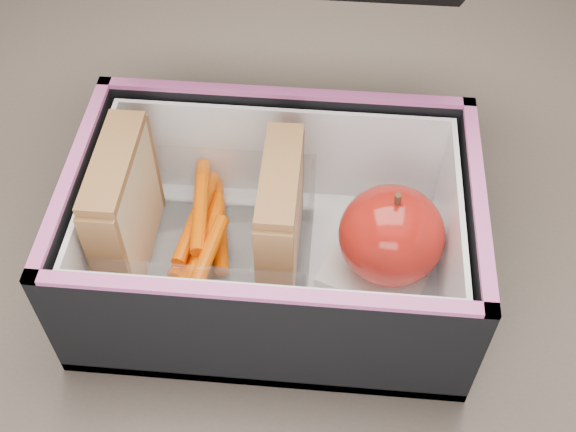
# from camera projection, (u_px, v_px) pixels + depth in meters

# --- Properties ---
(kitchen_table) EXTENTS (1.20, 0.80, 0.75)m
(kitchen_table) POSITION_uv_depth(u_px,v_px,m) (313.00, 287.00, 0.68)
(kitchen_table) COLOR brown
(kitchen_table) RESTS_ON ground
(lunch_bag) EXTENTS (0.29, 0.33, 0.24)m
(lunch_bag) POSITION_uv_depth(u_px,v_px,m) (274.00, 221.00, 0.54)
(lunch_bag) COLOR black
(lunch_bag) RESTS_ON kitchen_table
(plastic_tub) EXTENTS (0.16, 0.12, 0.07)m
(plastic_tub) POSITION_uv_depth(u_px,v_px,m) (205.00, 232.00, 0.55)
(plastic_tub) COLOR white
(plastic_tub) RESTS_ON lunch_bag
(sandwich_left) EXTENTS (0.03, 0.10, 0.11)m
(sandwich_left) POSITION_uv_depth(u_px,v_px,m) (125.00, 208.00, 0.54)
(sandwich_left) COLOR tan
(sandwich_left) RESTS_ON plastic_tub
(sandwich_right) EXTENTS (0.03, 0.09, 0.11)m
(sandwich_right) POSITION_uv_depth(u_px,v_px,m) (281.00, 219.00, 0.53)
(sandwich_right) COLOR tan
(sandwich_right) RESTS_ON plastic_tub
(carrot_sticks) EXTENTS (0.05, 0.15, 0.03)m
(carrot_sticks) POSITION_uv_depth(u_px,v_px,m) (202.00, 235.00, 0.57)
(carrot_sticks) COLOR #E76000
(carrot_sticks) RESTS_ON plastic_tub
(paper_napkin) EXTENTS (0.10, 0.10, 0.01)m
(paper_napkin) POSITION_uv_depth(u_px,v_px,m) (380.00, 261.00, 0.57)
(paper_napkin) COLOR white
(paper_napkin) RESTS_ON lunch_bag
(red_apple) EXTENTS (0.10, 0.10, 0.08)m
(red_apple) POSITION_uv_depth(u_px,v_px,m) (391.00, 235.00, 0.53)
(red_apple) COLOR maroon
(red_apple) RESTS_ON paper_napkin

